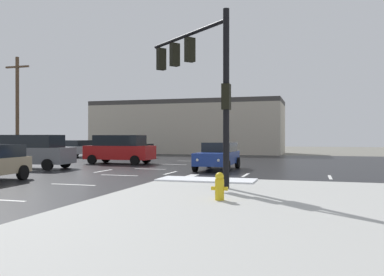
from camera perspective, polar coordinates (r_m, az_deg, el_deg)
name	(u,v)px	position (r m, az deg, el deg)	size (l,w,h in m)	color
ground_plane	(136,172)	(21.95, -8.01, -4.89)	(120.00, 120.00, 0.00)	slate
road_asphalt	(136,172)	(21.95, -8.01, -4.86)	(44.00, 44.00, 0.02)	black
snow_strip_curbside	(207,180)	(16.50, 2.10, -5.98)	(4.00, 1.60, 0.06)	white
lane_markings	(147,175)	(20.21, -6.53, -5.26)	(36.15, 36.15, 0.01)	silver
traffic_signal_mast	(199,71)	(15.48, 1.03, 9.52)	(4.12, 3.48, 6.28)	black
fire_hydrant	(220,186)	(11.42, 3.97, -6.90)	(0.48, 0.26, 0.79)	gold
strip_building_background	(188,127)	(47.07, -0.57, 1.53)	(21.94, 8.00, 6.06)	#BCB29E
sedan_silver	(75,148)	(38.59, -16.38, -1.43)	(2.28, 4.63, 1.58)	#B7BABF
sedan_blue	(218,155)	(23.35, 3.77, -2.48)	(2.04, 4.55, 1.58)	navy
suv_black	(125,146)	(36.71, -9.55, -1.13)	(4.91, 2.34, 2.03)	black
suv_grey	(32,151)	(25.73, -21.94, -1.72)	(4.95, 2.47, 2.03)	slate
suv_red	(120,149)	(28.69, -10.32, -1.51)	(4.84, 2.17, 2.03)	#B21919
utility_pole_far	(17,106)	(35.40, -23.74, 4.19)	(2.20, 0.28, 8.42)	brown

